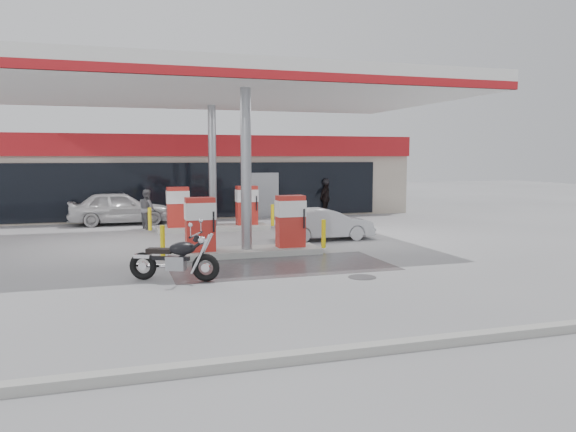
{
  "coord_description": "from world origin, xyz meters",
  "views": [
    {
      "loc": [
        -3.8,
        -14.48,
        2.97
      ],
      "look_at": [
        1.16,
        1.5,
        1.2
      ],
      "focal_mm": 35.0,
      "sensor_mm": 36.0,
      "label": 1
    }
  ],
  "objects_px": {
    "hatchback_silver": "(326,224)",
    "parked_car_right": "(295,201)",
    "parked_motorcycle": "(176,260)",
    "pump_island_far": "(213,213)",
    "attendant": "(147,209)",
    "pump_island_near": "(247,232)",
    "sedan_white": "(120,208)",
    "biker_walking": "(326,198)",
    "parked_car_left": "(59,206)"
  },
  "relations": [
    {
      "from": "hatchback_silver",
      "to": "parked_car_right",
      "type": "relative_size",
      "value": 0.81
    },
    {
      "from": "parked_motorcycle",
      "to": "hatchback_silver",
      "type": "height_order",
      "value": "parked_motorcycle"
    },
    {
      "from": "pump_island_far",
      "to": "attendant",
      "type": "height_order",
      "value": "pump_island_far"
    },
    {
      "from": "pump_island_near",
      "to": "pump_island_far",
      "type": "relative_size",
      "value": 1.0
    },
    {
      "from": "pump_island_near",
      "to": "sedan_white",
      "type": "xyz_separation_m",
      "value": [
        -3.6,
        9.2,
        0.03
      ]
    },
    {
      "from": "parked_motorcycle",
      "to": "biker_walking",
      "type": "xyz_separation_m",
      "value": [
        8.79,
        12.82,
        0.38
      ]
    },
    {
      "from": "pump_island_far",
      "to": "parked_motorcycle",
      "type": "relative_size",
      "value": 2.45
    },
    {
      "from": "attendant",
      "to": "biker_walking",
      "type": "distance_m",
      "value": 9.22
    },
    {
      "from": "parked_motorcycle",
      "to": "parked_car_right",
      "type": "bearing_deg",
      "value": 86.68
    },
    {
      "from": "parked_motorcycle",
      "to": "parked_car_right",
      "type": "xyz_separation_m",
      "value": [
        7.89,
        15.02,
        0.08
      ]
    },
    {
      "from": "pump_island_near",
      "to": "parked_car_right",
      "type": "relative_size",
      "value": 1.21
    },
    {
      "from": "pump_island_near",
      "to": "parked_motorcycle",
      "type": "xyz_separation_m",
      "value": [
        -2.44,
        -3.02,
        -0.2
      ]
    },
    {
      "from": "sedan_white",
      "to": "parked_car_left",
      "type": "height_order",
      "value": "sedan_white"
    },
    {
      "from": "parked_car_left",
      "to": "parked_car_right",
      "type": "relative_size",
      "value": 1.03
    },
    {
      "from": "biker_walking",
      "to": "attendant",
      "type": "bearing_deg",
      "value": 154.07
    },
    {
      "from": "pump_island_near",
      "to": "sedan_white",
      "type": "distance_m",
      "value": 9.88
    },
    {
      "from": "hatchback_silver",
      "to": "biker_walking",
      "type": "distance_m",
      "value": 8.15
    },
    {
      "from": "pump_island_near",
      "to": "parked_car_right",
      "type": "bearing_deg",
      "value": 65.59
    },
    {
      "from": "sedan_white",
      "to": "parked_motorcycle",
      "type": "bearing_deg",
      "value": -175.15
    },
    {
      "from": "pump_island_far",
      "to": "parked_car_right",
      "type": "distance_m",
      "value": 8.1
    },
    {
      "from": "pump_island_far",
      "to": "pump_island_near",
      "type": "bearing_deg",
      "value": -90.0
    },
    {
      "from": "biker_walking",
      "to": "pump_island_far",
      "type": "bearing_deg",
      "value": 169.09
    },
    {
      "from": "parked_motorcycle",
      "to": "biker_walking",
      "type": "relative_size",
      "value": 1.18
    },
    {
      "from": "parked_car_left",
      "to": "biker_walking",
      "type": "height_order",
      "value": "biker_walking"
    },
    {
      "from": "sedan_white",
      "to": "hatchback_silver",
      "type": "distance_m",
      "value": 9.91
    },
    {
      "from": "parked_car_right",
      "to": "pump_island_near",
      "type": "bearing_deg",
      "value": 155.11
    },
    {
      "from": "pump_island_near",
      "to": "parked_car_left",
      "type": "bearing_deg",
      "value": 117.79
    },
    {
      "from": "parked_car_right",
      "to": "biker_walking",
      "type": "height_order",
      "value": "biker_walking"
    },
    {
      "from": "pump_island_near",
      "to": "parked_car_left",
      "type": "distance_m",
      "value": 13.56
    },
    {
      "from": "pump_island_far",
      "to": "attendant",
      "type": "bearing_deg",
      "value": 153.08
    },
    {
      "from": "attendant",
      "to": "biker_walking",
      "type": "xyz_separation_m",
      "value": [
        8.86,
        2.52,
        0.06
      ]
    },
    {
      "from": "parked_car_left",
      "to": "parked_car_right",
      "type": "xyz_separation_m",
      "value": [
        11.77,
        0.0,
        -0.04
      ]
    },
    {
      "from": "pump_island_near",
      "to": "sedan_white",
      "type": "height_order",
      "value": "pump_island_near"
    },
    {
      "from": "sedan_white",
      "to": "parked_car_right",
      "type": "distance_m",
      "value": 9.47
    },
    {
      "from": "pump_island_near",
      "to": "biker_walking",
      "type": "relative_size",
      "value": 2.89
    },
    {
      "from": "parked_motorcycle",
      "to": "attendant",
      "type": "distance_m",
      "value": 10.3
    },
    {
      "from": "attendant",
      "to": "hatchback_silver",
      "type": "bearing_deg",
      "value": -149.54
    },
    {
      "from": "parked_motorcycle",
      "to": "hatchback_silver",
      "type": "bearing_deg",
      "value": 66.08
    },
    {
      "from": "sedan_white",
      "to": "parked_car_left",
      "type": "xyz_separation_m",
      "value": [
        -2.73,
        2.8,
        -0.11
      ]
    },
    {
      "from": "pump_island_near",
      "to": "biker_walking",
      "type": "bearing_deg",
      "value": 57.06
    },
    {
      "from": "parked_car_right",
      "to": "parked_car_left",
      "type": "bearing_deg",
      "value": 89.52
    },
    {
      "from": "pump_island_near",
      "to": "hatchback_silver",
      "type": "distance_m",
      "value": 4.06
    },
    {
      "from": "parked_car_right",
      "to": "parked_motorcycle",
      "type": "bearing_deg",
      "value": 151.8
    },
    {
      "from": "sedan_white",
      "to": "biker_walking",
      "type": "relative_size",
      "value": 2.44
    },
    {
      "from": "hatchback_silver",
      "to": "parked_car_left",
      "type": "distance_m",
      "value": 13.82
    },
    {
      "from": "parked_car_right",
      "to": "pump_island_far",
      "type": "bearing_deg",
      "value": 137.29
    },
    {
      "from": "pump_island_near",
      "to": "biker_walking",
      "type": "height_order",
      "value": "pump_island_near"
    },
    {
      "from": "parked_car_left",
      "to": "parked_car_right",
      "type": "distance_m",
      "value": 11.77
    },
    {
      "from": "pump_island_far",
      "to": "hatchback_silver",
      "type": "xyz_separation_m",
      "value": [
        3.41,
        -3.8,
        -0.15
      ]
    },
    {
      "from": "hatchback_silver",
      "to": "parked_motorcycle",
      "type": "bearing_deg",
      "value": 131.88
    }
  ]
}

